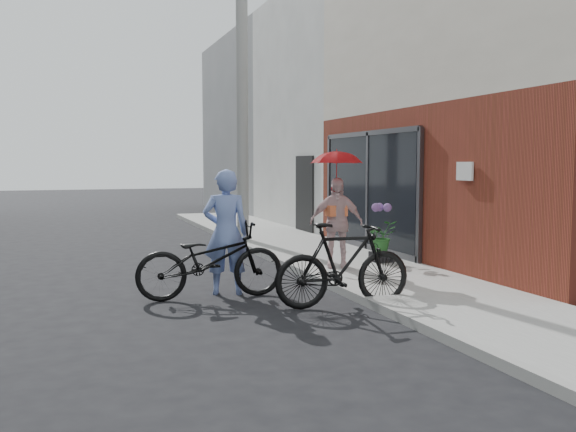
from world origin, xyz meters
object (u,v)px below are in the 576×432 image
utility_pole (242,97)px  planter (381,257)px  officer (226,232)px  bike_left (210,260)px  kimono_woman (336,223)px  bike_right (343,265)px

utility_pole → planter: utility_pole is taller
planter → officer: bearing=-159.8°
officer → bike_left: (-0.29, -0.21, -0.37)m
utility_pole → bike_left: bearing=-110.6°
bike_left → kimono_woman: kimono_woman is taller
utility_pole → planter: (1.49, -4.12, -3.29)m
bike_left → planter: 3.85m
utility_pole → bike_right: utility_pole is taller
utility_pole → officer: (-1.79, -5.33, -2.57)m
officer → bike_right: officer is taller
bike_right → utility_pole: bearing=-0.7°
utility_pole → officer: 6.18m
planter → kimono_woman: bearing=-166.9°
officer → planter: (3.28, 1.21, -0.72)m
officer → planter: bearing=-143.3°
utility_pole → officer: size_ratio=3.76×
kimono_woman → planter: 1.28m
bike_left → bike_right: 1.94m
bike_right → planter: (1.99, 2.54, -0.37)m
utility_pole → bike_left: utility_pole is taller
officer → planter: officer is taller
utility_pole → bike_right: (-0.50, -6.66, -2.92)m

